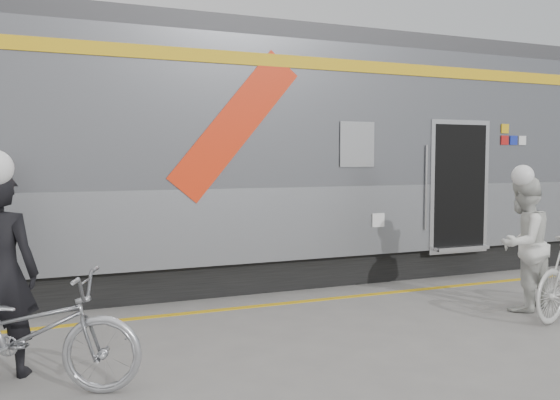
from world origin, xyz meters
TOP-DOWN VIEW (x-y plane):
  - ground at (0.00, 0.00)m, footprint 90.00×90.00m
  - train at (1.31, 4.19)m, footprint 24.00×3.17m
  - safety_strip at (0.00, 2.15)m, footprint 24.00×0.12m
  - man at (-3.46, 0.64)m, footprint 0.82×0.68m
  - bicycle_left at (-3.26, 0.09)m, footprint 2.13×1.38m
  - woman at (2.86, 0.63)m, footprint 1.02×0.89m
  - helmet_woman at (2.86, 0.63)m, footprint 0.29×0.29m

SIDE VIEW (x-z plane):
  - ground at x=0.00m, z-range 0.00..0.00m
  - safety_strip at x=0.00m, z-range 0.00..0.01m
  - bicycle_left at x=-3.26m, z-range 0.00..1.06m
  - woman at x=2.86m, z-range 0.00..1.78m
  - man at x=-3.46m, z-range 0.00..1.92m
  - helmet_woman at x=2.86m, z-range 1.78..2.07m
  - train at x=1.31m, z-range 0.00..4.10m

